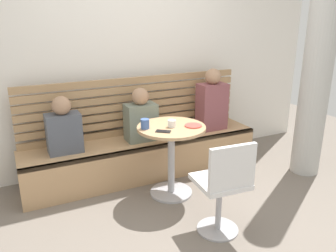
{
  "coord_description": "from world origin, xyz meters",
  "views": [
    {
      "loc": [
        -1.35,
        -2.18,
        1.79
      ],
      "look_at": [
        0.04,
        0.66,
        0.75
      ],
      "focal_mm": 36.46,
      "sensor_mm": 36.0,
      "label": 1
    }
  ],
  "objects": [
    {
      "name": "phone_on_table",
      "position": [
        -0.06,
        0.55,
        0.74
      ],
      "size": [
        0.15,
        0.14,
        0.01
      ],
      "primitive_type": "cube",
      "rotation": [
        0.0,
        0.0,
        0.91
      ],
      "color": "black",
      "rests_on": "cafe_table"
    },
    {
      "name": "ground",
      "position": [
        0.0,
        0.0,
        0.0
      ],
      "size": [
        8.0,
        8.0,
        0.0
      ],
      "primitive_type": "plane",
      "color": "#70665B"
    },
    {
      "name": "back_wall",
      "position": [
        0.0,
        1.64,
        1.45
      ],
      "size": [
        5.2,
        0.1,
        2.9
      ],
      "primitive_type": "cube",
      "color": "silver",
      "rests_on": "ground"
    },
    {
      "name": "white_chair",
      "position": [
        0.15,
        -0.15,
        0.46
      ],
      "size": [
        0.43,
        0.43,
        0.85
      ],
      "color": "#ADADB2",
      "rests_on": "ground"
    },
    {
      "name": "person_adult",
      "position": [
        0.89,
        1.19,
        0.77
      ],
      "size": [
        0.34,
        0.22,
        0.74
      ],
      "color": "brown",
      "rests_on": "booth_bench"
    },
    {
      "name": "booth_backrest",
      "position": [
        0.0,
        1.44,
        0.78
      ],
      "size": [
        2.65,
        0.04,
        0.67
      ],
      "color": "#A68157",
      "rests_on": "booth_bench"
    },
    {
      "name": "cup_ceramic_white",
      "position": [
        0.07,
        0.65,
        0.78
      ],
      "size": [
        0.08,
        0.08,
        0.07
      ],
      "primitive_type": "cylinder",
      "color": "white",
      "rests_on": "cafe_table"
    },
    {
      "name": "person_child_left",
      "position": [
        -0.04,
        1.19,
        0.7
      ],
      "size": [
        0.34,
        0.22,
        0.59
      ],
      "color": "slate",
      "rests_on": "booth_bench"
    },
    {
      "name": "booth_bench",
      "position": [
        0.0,
        1.2,
        0.22
      ],
      "size": [
        2.7,
        0.52,
        0.44
      ],
      "color": "tan",
      "rests_on": "ground"
    },
    {
      "name": "cup_mug_blue",
      "position": [
        -0.18,
        0.71,
        0.79
      ],
      "size": [
        0.08,
        0.08,
        0.09
      ],
      "primitive_type": "cylinder",
      "color": "#3D5B9E",
      "rests_on": "cafe_table"
    },
    {
      "name": "cafe_table",
      "position": [
        0.08,
        0.66,
        0.52
      ],
      "size": [
        0.68,
        0.68,
        0.74
      ],
      "color": "#ADADB2",
      "rests_on": "ground"
    },
    {
      "name": "concrete_pillar",
      "position": [
        1.75,
        0.45,
        1.4
      ],
      "size": [
        0.32,
        0.32,
        2.8
      ],
      "primitive_type": "cylinder",
      "color": "#B2B2AD",
      "rests_on": "ground"
    },
    {
      "name": "plate_small",
      "position": [
        0.27,
        0.57,
        0.75
      ],
      "size": [
        0.17,
        0.17,
        0.01
      ],
      "primitive_type": "cylinder",
      "color": "#DB4C42",
      "rests_on": "cafe_table"
    },
    {
      "name": "person_child_middle",
      "position": [
        -0.87,
        1.21,
        0.7
      ],
      "size": [
        0.34,
        0.22,
        0.59
      ],
      "color": "#4C515B",
      "rests_on": "booth_bench"
    }
  ]
}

